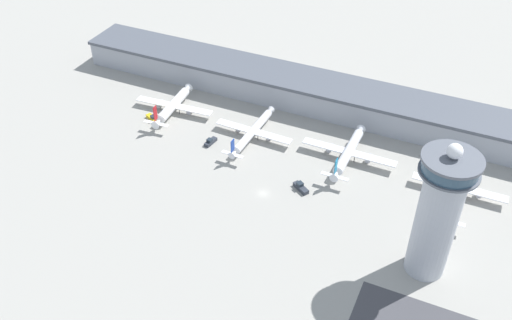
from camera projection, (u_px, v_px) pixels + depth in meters
The scene contains 10 objects.
ground_plane at pixel (263, 193), 230.48m from camera, with size 1000.00×1000.00×0.00m, color #9E9B93.
terminal_building at pixel (322, 95), 275.91m from camera, with size 256.95×25.00×14.28m.
control_tower at pixel (438, 212), 183.54m from camera, with size 18.88×18.88×53.82m.
airplane_gate_alpha at pixel (173, 105), 274.18m from camera, with size 39.67×36.02×13.51m.
airplane_gate_bravo at pixel (253, 131), 257.40m from camera, with size 37.19×40.51×11.66m.
airplane_gate_charlie at pixel (348, 152), 244.36m from camera, with size 41.63×38.52×13.54m.
airplane_gate_delta at pixel (459, 188), 226.80m from camera, with size 37.34×44.38×12.27m.
service_truck_catering at pixel (301, 187), 231.70m from camera, with size 7.94×6.34×3.19m.
service_truck_fuel at pixel (153, 118), 270.91m from camera, with size 8.58×5.69×3.01m.
service_truck_baggage at pixel (210, 142), 256.34m from camera, with size 3.43×7.28×2.85m.
Camera 1 is at (68.92, -157.92, 153.69)m, focal length 40.00 mm.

